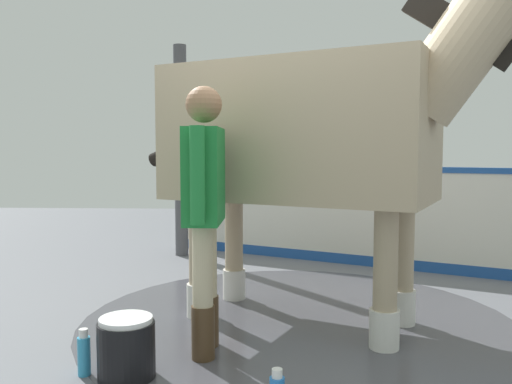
# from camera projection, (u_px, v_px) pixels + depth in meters

# --- Properties ---
(ground_plane) EXTENTS (16.00, 16.00, 0.02)m
(ground_plane) POSITION_uv_depth(u_px,v_px,m) (278.00, 333.00, 3.84)
(ground_plane) COLOR slate
(wet_patch) EXTENTS (3.37, 3.37, 0.00)m
(wet_patch) POSITION_uv_depth(u_px,v_px,m) (298.00, 320.00, 4.10)
(wet_patch) COLOR #4C4C54
(wet_patch) RESTS_ON ground
(barrier_wall) EXTENTS (4.75, 2.25, 1.15)m
(barrier_wall) POSITION_uv_depth(u_px,v_px,m) (372.00, 220.00, 5.97)
(barrier_wall) COLOR silver
(barrier_wall) RESTS_ON ground
(roof_post_far) EXTENTS (0.16, 0.16, 2.62)m
(roof_post_far) POSITION_uv_depth(u_px,v_px,m) (181.00, 152.00, 6.54)
(roof_post_far) COLOR #4C4C51
(roof_post_far) RESTS_ON ground
(horse) EXTENTS (3.12, 1.80, 2.61)m
(horse) POSITION_uv_depth(u_px,v_px,m) (315.00, 133.00, 3.93)
(horse) COLOR tan
(horse) RESTS_ON ground
(handler) EXTENTS (0.23, 0.69, 1.73)m
(handler) POSITION_uv_depth(u_px,v_px,m) (205.00, 200.00, 3.37)
(handler) COLOR #47331E
(handler) RESTS_ON ground
(wash_bucket) EXTENTS (0.33, 0.33, 0.36)m
(wash_bucket) POSITION_uv_depth(u_px,v_px,m) (126.00, 348.00, 3.05)
(wash_bucket) COLOR black
(wash_bucket) RESTS_ON ground
(bottle_shampoo) EXTENTS (0.08, 0.08, 0.28)m
(bottle_shampoo) POSITION_uv_depth(u_px,v_px,m) (84.00, 354.00, 3.09)
(bottle_shampoo) COLOR #3399CC
(bottle_shampoo) RESTS_ON ground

